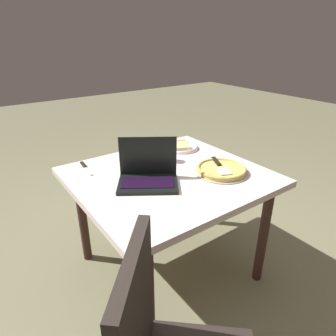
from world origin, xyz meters
TOP-DOWN VIEW (x-y plane):
  - ground_plane at (0.00, 0.00)m, footprint 12.00×12.00m
  - dining_table at (0.00, 0.00)m, footprint 1.06×0.97m
  - laptop at (0.15, 0.02)m, footprint 0.39×0.36m
  - pizza_plate at (-0.32, -0.29)m, footprint 0.24×0.24m
  - pizza_tray at (-0.26, 0.16)m, footprint 0.32×0.32m
  - table_knife at (0.36, -0.37)m, footprint 0.04×0.21m
  - drink_cup at (-0.11, -0.16)m, footprint 0.07×0.07m

SIDE VIEW (x-z plane):
  - ground_plane at x=0.00m, z-range 0.00..0.00m
  - dining_table at x=0.00m, z-range 0.27..0.97m
  - table_knife at x=0.36m, z-range 0.70..0.71m
  - pizza_plate at x=-0.32m, z-range 0.70..0.74m
  - pizza_tray at x=-0.26m, z-range 0.70..0.74m
  - drink_cup at x=-0.11m, z-range 0.70..0.78m
  - laptop at x=0.15m, z-range 0.64..0.87m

